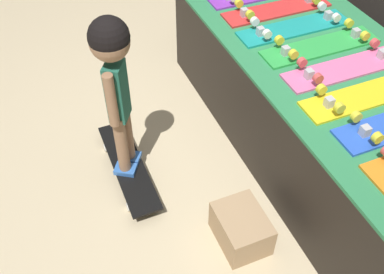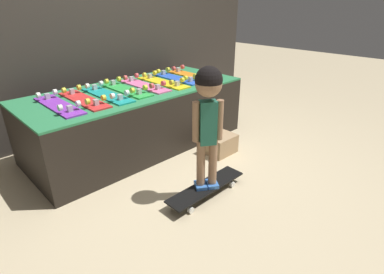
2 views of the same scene
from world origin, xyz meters
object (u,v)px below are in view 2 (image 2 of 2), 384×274
(skateboard_yellow_on_rack, at_px, (163,81))
(skateboard_teal_on_rack, at_px, (107,94))
(skateboard_red_on_rack, at_px, (84,99))
(child, at_px, (208,107))
(storage_box, at_px, (221,144))
(skateboard_pink_on_rack, at_px, (144,85))
(skateboard_on_floor, at_px, (206,188))
(skateboard_purple_on_rack, at_px, (58,104))
(skateboard_orange_on_rack, at_px, (191,75))
(skateboard_blue_on_rack, at_px, (176,77))
(skateboard_green_on_rack, at_px, (126,89))

(skateboard_yellow_on_rack, bearing_deg, skateboard_teal_on_rack, -179.99)
(skateboard_red_on_rack, xyz_separation_m, child, (0.41, -1.20, 0.12))
(skateboard_teal_on_rack, distance_m, storage_box, 1.28)
(skateboard_teal_on_rack, height_order, skateboard_pink_on_rack, same)
(skateboard_pink_on_rack, bearing_deg, skateboard_on_floor, -103.49)
(skateboard_teal_on_rack, distance_m, skateboard_yellow_on_rack, 0.71)
(skateboard_purple_on_rack, distance_m, skateboard_pink_on_rack, 0.94)
(skateboard_red_on_rack, height_order, skateboard_orange_on_rack, same)
(skateboard_pink_on_rack, bearing_deg, skateboard_blue_on_rack, -0.09)
(skateboard_pink_on_rack, height_order, skateboard_yellow_on_rack, same)
(storage_box, bearing_deg, child, -147.96)
(skateboard_orange_on_rack, bearing_deg, skateboard_green_on_rack, 179.35)
(skateboard_blue_on_rack, bearing_deg, skateboard_yellow_on_rack, -171.54)
(skateboard_green_on_rack, height_order, skateboard_on_floor, skateboard_green_on_rack)
(skateboard_purple_on_rack, distance_m, storage_box, 1.64)
(skateboard_yellow_on_rack, bearing_deg, skateboard_orange_on_rack, 2.67)
(skateboard_green_on_rack, bearing_deg, skateboard_teal_on_rack, -172.08)
(skateboard_yellow_on_rack, xyz_separation_m, skateboard_on_floor, (-0.53, -1.18, -0.60))
(skateboard_purple_on_rack, distance_m, skateboard_blue_on_rack, 1.41)
(skateboard_purple_on_rack, xyz_separation_m, skateboard_yellow_on_rack, (1.18, -0.01, 0.00))
(skateboard_red_on_rack, xyz_separation_m, storage_box, (1.10, -0.77, -0.58))
(skateboard_blue_on_rack, bearing_deg, skateboard_orange_on_rack, -3.17)
(skateboard_teal_on_rack, distance_m, child, 1.20)
(skateboard_green_on_rack, bearing_deg, skateboard_on_floor, -92.68)
(skateboard_pink_on_rack, relative_size, skateboard_orange_on_rack, 1.00)
(skateboard_red_on_rack, bearing_deg, skateboard_blue_on_rack, 1.11)
(skateboard_blue_on_rack, bearing_deg, skateboard_green_on_rack, -179.81)
(skateboard_pink_on_rack, xyz_separation_m, storage_box, (0.39, -0.79, -0.58))
(skateboard_blue_on_rack, bearing_deg, storage_box, -95.87)
(skateboard_blue_on_rack, height_order, storage_box, skateboard_blue_on_rack)
(skateboard_purple_on_rack, relative_size, skateboard_yellow_on_rack, 1.00)
(skateboard_green_on_rack, height_order, storage_box, skateboard_green_on_rack)
(skateboard_pink_on_rack, distance_m, child, 1.26)
(skateboard_teal_on_rack, xyz_separation_m, child, (0.18, -1.18, 0.12))
(skateboard_green_on_rack, bearing_deg, skateboard_orange_on_rack, -0.65)
(skateboard_green_on_rack, bearing_deg, skateboard_red_on_rack, -177.52)
(skateboard_yellow_on_rack, bearing_deg, skateboard_blue_on_rack, 8.46)
(skateboard_red_on_rack, relative_size, skateboard_yellow_on_rack, 1.00)
(skateboard_green_on_rack, distance_m, skateboard_blue_on_rack, 0.71)
(skateboard_purple_on_rack, xyz_separation_m, skateboard_red_on_rack, (0.24, -0.00, 0.00))
(skateboard_green_on_rack, relative_size, skateboard_orange_on_rack, 1.00)
(skateboard_blue_on_rack, xyz_separation_m, skateboard_on_floor, (-0.76, -1.22, -0.60))
(skateboard_green_on_rack, distance_m, skateboard_pink_on_rack, 0.24)
(skateboard_pink_on_rack, height_order, skateboard_orange_on_rack, same)
(skateboard_green_on_rack, xyz_separation_m, child, (-0.06, -1.22, 0.12))
(skateboard_green_on_rack, xyz_separation_m, skateboard_pink_on_rack, (0.24, 0.00, 0.00))
(storage_box, bearing_deg, skateboard_blue_on_rack, 84.13)
(skateboard_purple_on_rack, xyz_separation_m, child, (0.65, -1.20, 0.12))
(skateboard_purple_on_rack, bearing_deg, skateboard_green_on_rack, 1.57)
(storage_box, bearing_deg, skateboard_on_floor, -147.96)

